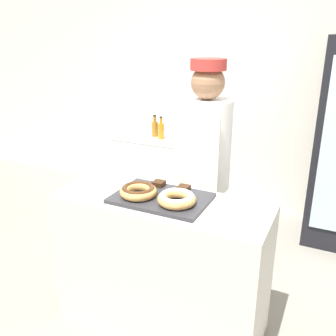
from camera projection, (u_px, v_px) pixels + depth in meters
name	position (u px, v px, depth m)	size (l,w,h in m)	color
ground_plane	(162.00, 320.00, 2.68)	(14.00, 14.00, 0.00)	gray
wall_back	(250.00, 90.00, 4.02)	(8.00, 0.06, 2.70)	silver
display_counter	(162.00, 264.00, 2.52)	(1.38, 0.53, 0.95)	beige
serving_tray	(161.00, 198.00, 2.35)	(0.59, 0.40, 0.02)	#2D2D33
donut_chocolate_glaze	(138.00, 191.00, 2.34)	(0.23, 0.23, 0.07)	tan
donut_light_glaze	(177.00, 198.00, 2.23)	(0.23, 0.23, 0.07)	tan
brownie_back_left	(159.00, 184.00, 2.50)	(0.07, 0.07, 0.03)	#382111
brownie_back_right	(184.00, 188.00, 2.42)	(0.07, 0.07, 0.03)	#382111
baker_person	(204.00, 175.00, 2.76)	(0.37, 0.37, 1.78)	#4C4C51
chest_freezer	(156.00, 169.00, 4.42)	(0.91, 0.60, 0.82)	silver
bottle_amber	(155.00, 128.00, 4.25)	(0.07, 0.07, 0.25)	#99661E
bottle_orange	(161.00, 130.00, 4.15)	(0.07, 0.07, 0.25)	orange
bottle_orange_b	(193.00, 129.00, 4.25)	(0.07, 0.07, 0.22)	orange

